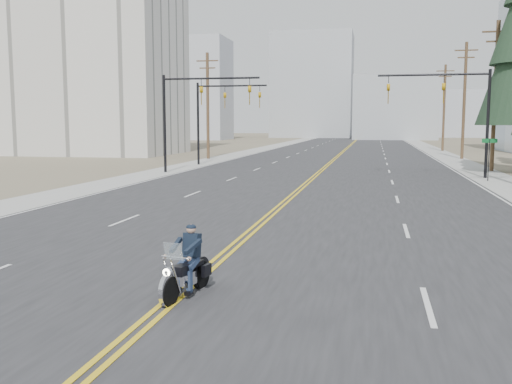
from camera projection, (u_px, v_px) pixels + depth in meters
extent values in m
plane|color=#776D56|center=(92.00, 372.00, 8.21)|extent=(400.00, 400.00, 0.00)
cube|color=#303033|center=(345.00, 150.00, 76.24)|extent=(20.00, 200.00, 0.01)
cube|color=#A5A5A0|center=(261.00, 149.00, 78.57)|extent=(3.00, 200.00, 0.01)
cube|color=#A5A5A0|center=(434.00, 151.00, 73.92)|extent=(3.00, 200.00, 0.01)
cylinder|color=black|center=(165.00, 124.00, 41.12)|extent=(0.20, 0.20, 7.00)
cylinder|color=black|center=(211.00, 78.00, 40.03)|extent=(7.00, 0.14, 0.14)
imported|color=#BF8C0C|center=(201.00, 88.00, 40.25)|extent=(0.21, 0.26, 1.30)
imported|color=#BF8C0C|center=(250.00, 87.00, 39.54)|extent=(0.21, 0.26, 1.30)
cylinder|color=black|center=(488.00, 124.00, 36.66)|extent=(0.20, 0.20, 7.00)
cylinder|color=black|center=(433.00, 75.00, 36.99)|extent=(7.00, 0.14, 0.14)
imported|color=#BF8C0C|center=(444.00, 85.00, 36.93)|extent=(0.21, 0.26, 1.30)
imported|color=#BF8C0C|center=(388.00, 85.00, 37.63)|extent=(0.21, 0.26, 1.30)
cylinder|color=black|center=(198.00, 124.00, 48.89)|extent=(0.20, 0.20, 7.00)
cylinder|color=black|center=(232.00, 86.00, 47.90)|extent=(6.00, 0.14, 0.14)
imported|color=#BF8C0C|center=(225.00, 94.00, 48.10)|extent=(0.21, 0.26, 1.30)
imported|color=#BF8C0C|center=(260.00, 93.00, 47.50)|extent=(0.21, 0.26, 1.30)
cylinder|color=black|center=(489.00, 160.00, 35.02)|extent=(0.06, 0.06, 2.60)
cube|color=#0C5926|center=(490.00, 141.00, 34.88)|extent=(0.90, 0.03, 0.25)
cylinder|color=brown|center=(495.00, 97.00, 41.95)|extent=(0.30, 0.30, 11.00)
cube|color=brown|center=(498.00, 31.00, 41.39)|extent=(2.20, 0.12, 0.12)
cube|color=brown|center=(498.00, 41.00, 41.47)|extent=(1.60, 0.12, 0.12)
cylinder|color=brown|center=(464.00, 101.00, 56.50)|extent=(0.30, 0.30, 11.50)
cube|color=brown|center=(466.00, 50.00, 55.91)|extent=(2.20, 0.12, 0.12)
cube|color=brown|center=(466.00, 57.00, 55.99)|extent=(1.60, 0.12, 0.12)
cylinder|color=brown|center=(444.00, 108.00, 73.06)|extent=(0.30, 0.30, 11.00)
cube|color=brown|center=(445.00, 71.00, 72.49)|extent=(2.20, 0.12, 0.12)
cube|color=brown|center=(445.00, 76.00, 72.58)|extent=(1.60, 0.12, 0.12)
cylinder|color=brown|center=(208.00, 106.00, 56.76)|extent=(0.30, 0.30, 10.50)
cube|color=brown|center=(207.00, 61.00, 56.23)|extent=(2.20, 0.12, 0.12)
cube|color=brown|center=(207.00, 68.00, 56.32)|extent=(1.60, 0.12, 0.12)
cube|color=silver|center=(95.00, 23.00, 65.54)|extent=(18.00, 14.00, 30.00)
cube|color=#B7BCC6|center=(196.00, 90.00, 125.75)|extent=(14.00, 12.00, 22.00)
cube|color=#ADB2B7|center=(394.00, 108.00, 127.24)|extent=(18.00, 14.00, 14.00)
cube|color=#ADB2B7|center=(313.00, 86.00, 145.15)|extent=(20.00, 15.00, 26.00)
cube|color=#B7BCC6|center=(458.00, 114.00, 148.22)|extent=(14.00, 14.00, 12.00)
cube|color=#ADB2B7|center=(158.00, 106.00, 143.73)|extent=(12.00, 12.00, 16.00)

